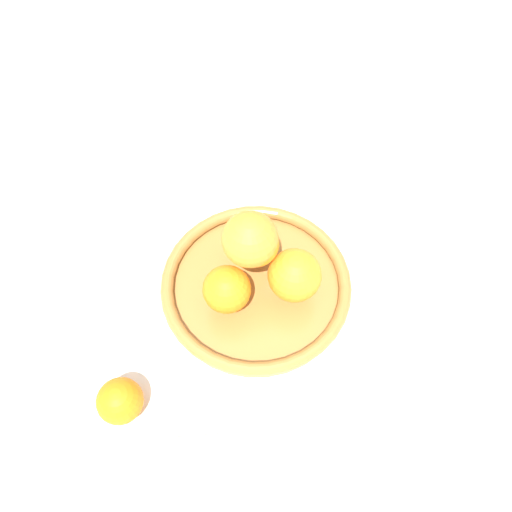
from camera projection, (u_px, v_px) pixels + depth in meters
name	position (u px, v px, depth m)	size (l,w,h in m)	color
ground_plane	(256.00, 290.00, 0.81)	(4.00, 4.00, 0.00)	silver
fruit_bowl	(256.00, 285.00, 0.79)	(0.30, 0.30, 0.03)	#A57238
orange_pile	(258.00, 258.00, 0.73)	(0.16, 0.18, 0.14)	orange
stray_orange	(120.00, 401.00, 0.68)	(0.06, 0.06, 0.06)	orange
napkin_folded	(216.00, 479.00, 0.65)	(0.11, 0.11, 0.01)	beige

